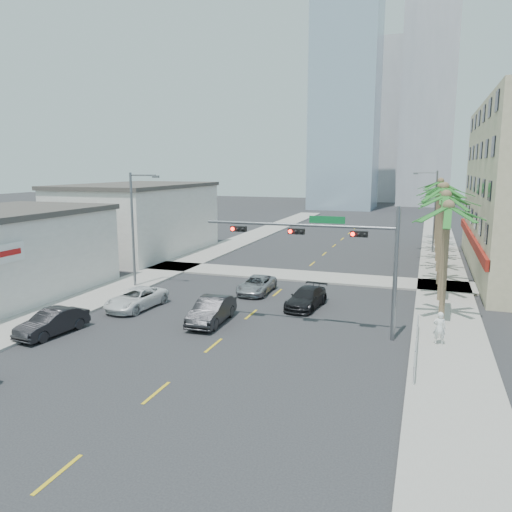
# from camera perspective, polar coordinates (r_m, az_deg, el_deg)

# --- Properties ---
(ground) EXTENTS (260.00, 260.00, 0.00)m
(ground) POSITION_cam_1_polar(r_m,az_deg,el_deg) (23.92, -8.85, -13.24)
(ground) COLOR #262628
(ground) RESTS_ON ground
(sidewalk_right) EXTENTS (4.00, 120.00, 0.15)m
(sidewalk_right) POSITION_cam_1_polar(r_m,az_deg,el_deg) (40.46, 20.72, -3.88)
(sidewalk_right) COLOR gray
(sidewalk_right) RESTS_ON ground
(sidewalk_left) EXTENTS (4.00, 120.00, 0.15)m
(sidewalk_left) POSITION_cam_1_polar(r_m,az_deg,el_deg) (46.24, -10.48, -1.67)
(sidewalk_left) COLOR gray
(sidewalk_left) RESTS_ON ground
(sidewalk_cross) EXTENTS (80.00, 4.00, 0.15)m
(sidewalk_cross) POSITION_cam_1_polar(r_m,az_deg,el_deg) (43.65, 4.72, -2.24)
(sidewalk_cross) COLOR gray
(sidewalk_cross) RESTS_ON ground
(building_left_far) EXTENTS (11.00, 18.00, 7.20)m
(building_left_far) POSITION_cam_1_polar(r_m,az_deg,el_deg) (56.31, -13.27, 3.97)
(building_left_far) COLOR beige
(building_left_far) RESTS_ON ground
(tower_far_left) EXTENTS (14.00, 14.00, 48.00)m
(tower_far_left) POSITION_cam_1_polar(r_m,az_deg,el_deg) (116.71, 10.24, 17.23)
(tower_far_left) COLOR #99B2C6
(tower_far_left) RESTS_ON ground
(tower_far_right) EXTENTS (12.00, 12.00, 60.00)m
(tower_far_right) POSITION_cam_1_polar(r_m,az_deg,el_deg) (130.95, 19.19, 18.71)
(tower_far_right) COLOR #ADADB2
(tower_far_right) RESTS_ON ground
(tower_far_center) EXTENTS (16.00, 16.00, 42.00)m
(tower_far_center) POSITION_cam_1_polar(r_m,az_deg,el_deg) (145.40, 14.11, 14.48)
(tower_far_center) COLOR #ADADB2
(tower_far_center) RESTS_ON ground
(traffic_signal_mast) EXTENTS (11.12, 0.54, 7.20)m
(traffic_signal_mast) POSITION_cam_1_polar(r_m,az_deg,el_deg) (28.02, 9.20, 1.03)
(traffic_signal_mast) COLOR slate
(traffic_signal_mast) RESTS_ON ground
(palm_tree_0) EXTENTS (4.80, 4.80, 7.80)m
(palm_tree_0) POSITION_cam_1_polar(r_m,az_deg,el_deg) (31.43, 21.15, 5.18)
(palm_tree_0) COLOR brown
(palm_tree_0) RESTS_ON ground
(palm_tree_1) EXTENTS (4.80, 4.80, 8.16)m
(palm_tree_1) POSITION_cam_1_polar(r_m,az_deg,el_deg) (36.60, 20.92, 6.36)
(palm_tree_1) COLOR brown
(palm_tree_1) RESTS_ON ground
(palm_tree_2) EXTENTS (4.80, 4.80, 8.52)m
(palm_tree_2) POSITION_cam_1_polar(r_m,az_deg,el_deg) (41.77, 20.75, 7.24)
(palm_tree_2) COLOR brown
(palm_tree_2) RESTS_ON ground
(palm_tree_3) EXTENTS (4.80, 4.80, 7.80)m
(palm_tree_3) POSITION_cam_1_polar(r_m,az_deg,el_deg) (47.00, 20.54, 6.67)
(palm_tree_3) COLOR brown
(palm_tree_3) RESTS_ON ground
(palm_tree_4) EXTENTS (4.80, 4.80, 8.16)m
(palm_tree_4) POSITION_cam_1_polar(r_m,az_deg,el_deg) (52.17, 20.44, 7.35)
(palm_tree_4) COLOR brown
(palm_tree_4) RESTS_ON ground
(palm_tree_5) EXTENTS (4.80, 4.80, 8.52)m
(palm_tree_5) POSITION_cam_1_polar(r_m,az_deg,el_deg) (57.36, 20.36, 7.90)
(palm_tree_5) COLOR brown
(palm_tree_5) RESTS_ON ground
(palm_tree_6) EXTENTS (4.80, 4.80, 7.80)m
(palm_tree_6) POSITION_cam_1_polar(r_m,az_deg,el_deg) (62.58, 20.23, 7.42)
(palm_tree_6) COLOR brown
(palm_tree_6) RESTS_ON ground
(palm_tree_7) EXTENTS (4.80, 4.80, 8.16)m
(palm_tree_7) POSITION_cam_1_polar(r_m,az_deg,el_deg) (67.76, 20.18, 7.88)
(palm_tree_7) COLOR brown
(palm_tree_7) RESTS_ON ground
(streetlight_left) EXTENTS (2.55, 0.25, 9.00)m
(streetlight_left) POSITION_cam_1_polar(r_m,az_deg,el_deg) (39.87, -13.69, 3.58)
(streetlight_left) COLOR slate
(streetlight_left) RESTS_ON ground
(streetlight_right) EXTENTS (2.55, 0.25, 9.00)m
(streetlight_right) POSITION_cam_1_polar(r_m,az_deg,el_deg) (57.49, 19.59, 5.23)
(streetlight_right) COLOR slate
(streetlight_right) RESTS_ON ground
(guardrail) EXTENTS (0.08, 8.08, 1.00)m
(guardrail) POSITION_cam_1_polar(r_m,az_deg,el_deg) (26.81, 17.86, -9.46)
(guardrail) COLOR silver
(guardrail) RESTS_ON ground
(car_parked_mid) EXTENTS (2.09, 4.53, 1.44)m
(car_parked_mid) POSITION_cam_1_polar(r_m,az_deg,el_deg) (30.87, -22.26, -7.03)
(car_parked_mid) COLOR black
(car_parked_mid) RESTS_ON ground
(car_parked_far) EXTENTS (2.71, 5.11, 1.37)m
(car_parked_far) POSITION_cam_1_polar(r_m,az_deg,el_deg) (34.66, -13.54, -4.76)
(car_parked_far) COLOR white
(car_parked_far) RESTS_ON ground
(car_lane_left) EXTENTS (1.86, 4.82, 1.57)m
(car_lane_left) POSITION_cam_1_polar(r_m,az_deg,el_deg) (30.78, -5.09, -6.22)
(car_lane_left) COLOR black
(car_lane_left) RESTS_ON ground
(car_lane_center) EXTENTS (2.22, 4.66, 1.28)m
(car_lane_center) POSITION_cam_1_polar(r_m,az_deg,el_deg) (37.76, 0.06, -3.30)
(car_lane_center) COLOR #A3A2A6
(car_lane_center) RESTS_ON ground
(car_lane_right) EXTENTS (2.38, 4.79, 1.34)m
(car_lane_right) POSITION_cam_1_polar(r_m,az_deg,el_deg) (34.11, 5.77, -4.79)
(car_lane_right) COLOR black
(car_lane_right) RESTS_ON ground
(pedestrian) EXTENTS (0.68, 0.48, 1.78)m
(pedestrian) POSITION_cam_1_polar(r_m,az_deg,el_deg) (28.35, 20.22, -7.73)
(pedestrian) COLOR white
(pedestrian) RESTS_ON sidewalk_right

